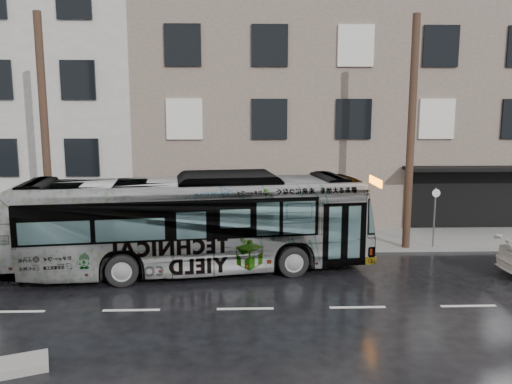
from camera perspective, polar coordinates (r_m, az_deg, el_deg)
ground at (r=16.81m, az=-1.33°, el=-9.98°), size 120.00×120.00×0.00m
sidewalk at (r=21.48m, az=-1.45°, el=-5.53°), size 90.00×3.60×0.15m
building_taupe at (r=29.05m, az=8.43°, el=8.99°), size 20.00×12.00×11.00m
utility_pole_front at (r=20.32m, az=17.30°, el=6.30°), size 0.30×0.30×9.00m
utility_pole_rear at (r=20.58m, az=-22.97°, el=6.03°), size 0.30×0.30×9.00m
sign_post at (r=21.10m, az=19.71°, el=-2.78°), size 0.06×0.06×2.40m
bus at (r=17.43m, az=-7.07°, el=-3.53°), size 12.51×4.49×3.41m
slush_pile at (r=12.52m, az=-26.95°, el=-17.49°), size 1.97×1.40×0.18m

